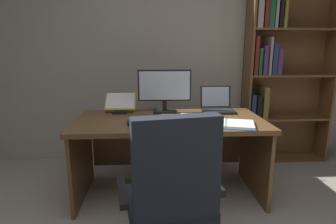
{
  "coord_description": "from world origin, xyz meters",
  "views": [
    {
      "loc": [
        -0.21,
        -1.1,
        1.33
      ],
      "look_at": [
        -0.07,
        1.22,
        0.8
      ],
      "focal_mm": 29.65,
      "sensor_mm": 36.0,
      "label": 1
    }
  ],
  "objects_px": {
    "desk": "(169,137)",
    "keyboard": "(167,123)",
    "monitor": "(165,91)",
    "pen": "(192,115)",
    "bookshelf": "(278,73)",
    "office_chair": "(171,205)",
    "laptop": "(217,106)",
    "open_binder": "(226,124)",
    "notepad": "(190,116)",
    "computer_mouse": "(130,122)",
    "reading_stand_with_book": "(121,103)"
  },
  "relations": [
    {
      "from": "desk",
      "to": "pen",
      "type": "relative_size",
      "value": 11.81
    },
    {
      "from": "notepad",
      "to": "laptop",
      "type": "bearing_deg",
      "value": 33.83
    },
    {
      "from": "office_chair",
      "to": "reading_stand_with_book",
      "type": "bearing_deg",
      "value": 98.55
    },
    {
      "from": "keyboard",
      "to": "monitor",
      "type": "bearing_deg",
      "value": 90.0
    },
    {
      "from": "notepad",
      "to": "reading_stand_with_book",
      "type": "bearing_deg",
      "value": 158.23
    },
    {
      "from": "laptop",
      "to": "open_binder",
      "type": "bearing_deg",
      "value": -94.72
    },
    {
      "from": "desk",
      "to": "pen",
      "type": "distance_m",
      "value": 0.29
    },
    {
      "from": "desk",
      "to": "pen",
      "type": "bearing_deg",
      "value": 0.34
    },
    {
      "from": "computer_mouse",
      "to": "open_binder",
      "type": "height_order",
      "value": "computer_mouse"
    },
    {
      "from": "keyboard",
      "to": "reading_stand_with_book",
      "type": "bearing_deg",
      "value": 129.97
    },
    {
      "from": "notepad",
      "to": "pen",
      "type": "distance_m",
      "value": 0.02
    },
    {
      "from": "laptop",
      "to": "open_binder",
      "type": "height_order",
      "value": "laptop"
    },
    {
      "from": "desk",
      "to": "open_binder",
      "type": "distance_m",
      "value": 0.58
    },
    {
      "from": "desk",
      "to": "computer_mouse",
      "type": "distance_m",
      "value": 0.47
    },
    {
      "from": "laptop",
      "to": "open_binder",
      "type": "xyz_separation_m",
      "value": [
        -0.04,
        -0.51,
        -0.04
      ]
    },
    {
      "from": "laptop",
      "to": "keyboard",
      "type": "relative_size",
      "value": 0.73
    },
    {
      "from": "monitor",
      "to": "open_binder",
      "type": "xyz_separation_m",
      "value": [
        0.48,
        -0.51,
        -0.2
      ]
    },
    {
      "from": "laptop",
      "to": "pen",
      "type": "relative_size",
      "value": 2.19
    },
    {
      "from": "pen",
      "to": "keyboard",
      "type": "bearing_deg",
      "value": -132.97
    },
    {
      "from": "bookshelf",
      "to": "notepad",
      "type": "distance_m",
      "value": 1.36
    },
    {
      "from": "desk",
      "to": "notepad",
      "type": "relative_size",
      "value": 7.88
    },
    {
      "from": "desk",
      "to": "monitor",
      "type": "distance_m",
      "value": 0.45
    },
    {
      "from": "laptop",
      "to": "reading_stand_with_book",
      "type": "xyz_separation_m",
      "value": [
        -0.96,
        0.06,
        0.03
      ]
    },
    {
      "from": "desk",
      "to": "bookshelf",
      "type": "distance_m",
      "value": 1.57
    },
    {
      "from": "keyboard",
      "to": "open_binder",
      "type": "relative_size",
      "value": 0.83
    },
    {
      "from": "monitor",
      "to": "bookshelf",
      "type": "bearing_deg",
      "value": 20.42
    },
    {
      "from": "office_chair",
      "to": "laptop",
      "type": "height_order",
      "value": "office_chair"
    },
    {
      "from": "desk",
      "to": "keyboard",
      "type": "bearing_deg",
      "value": -97.15
    },
    {
      "from": "notepad",
      "to": "pen",
      "type": "xyz_separation_m",
      "value": [
        0.02,
        0.0,
        0.01
      ]
    },
    {
      "from": "laptop",
      "to": "desk",
      "type": "bearing_deg",
      "value": -157.36
    },
    {
      "from": "desk",
      "to": "monitor",
      "type": "xyz_separation_m",
      "value": [
        -0.03,
        0.2,
        0.4
      ]
    },
    {
      "from": "computer_mouse",
      "to": "pen",
      "type": "height_order",
      "value": "computer_mouse"
    },
    {
      "from": "desk",
      "to": "laptop",
      "type": "bearing_deg",
      "value": 22.64
    },
    {
      "from": "monitor",
      "to": "open_binder",
      "type": "relative_size",
      "value": 1.02
    },
    {
      "from": "desk",
      "to": "laptop",
      "type": "distance_m",
      "value": 0.58
    },
    {
      "from": "office_chair",
      "to": "notepad",
      "type": "height_order",
      "value": "office_chair"
    },
    {
      "from": "reading_stand_with_book",
      "to": "desk",
      "type": "bearing_deg",
      "value": -29.35
    },
    {
      "from": "office_chair",
      "to": "pen",
      "type": "relative_size",
      "value": 7.1
    },
    {
      "from": "monitor",
      "to": "keyboard",
      "type": "xyz_separation_m",
      "value": [
        0.0,
        -0.46,
        -0.2
      ]
    },
    {
      "from": "office_chair",
      "to": "keyboard",
      "type": "bearing_deg",
      "value": 78.47
    },
    {
      "from": "laptop",
      "to": "computer_mouse",
      "type": "relative_size",
      "value": 2.95
    },
    {
      "from": "laptop",
      "to": "open_binder",
      "type": "relative_size",
      "value": 0.61
    },
    {
      "from": "computer_mouse",
      "to": "keyboard",
      "type": "bearing_deg",
      "value": 0.0
    },
    {
      "from": "keyboard",
      "to": "open_binder",
      "type": "bearing_deg",
      "value": -5.94
    },
    {
      "from": "monitor",
      "to": "computer_mouse",
      "type": "bearing_deg",
      "value": -123.21
    },
    {
      "from": "office_chair",
      "to": "monitor",
      "type": "height_order",
      "value": "monitor"
    },
    {
      "from": "bookshelf",
      "to": "pen",
      "type": "distance_m",
      "value": 1.34
    },
    {
      "from": "desk",
      "to": "computer_mouse",
      "type": "bearing_deg",
      "value": -142.42
    },
    {
      "from": "office_chair",
      "to": "monitor",
      "type": "relative_size",
      "value": 1.93
    },
    {
      "from": "bookshelf",
      "to": "reading_stand_with_book",
      "type": "xyz_separation_m",
      "value": [
        -1.77,
        -0.44,
        -0.24
      ]
    }
  ]
}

